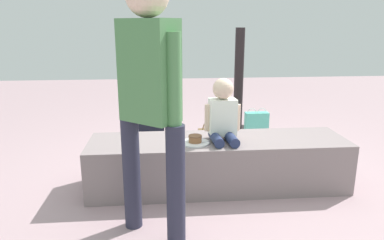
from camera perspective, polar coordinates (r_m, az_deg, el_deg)
ground_plane at (r=2.97m, az=4.10°, el=-10.44°), size 12.00×12.00×0.00m
concrete_ledge at (r=2.89m, az=4.18°, el=-6.87°), size 2.03×0.53×0.40m
child_seated at (r=2.76m, az=4.95°, el=1.06°), size 0.28×0.32×0.48m
adult_standing at (r=2.03m, az=-6.75°, el=5.11°), size 0.38×0.35×1.55m
cake_plate at (r=2.71m, az=0.51°, el=-3.35°), size 0.22×0.22×0.07m
gift_bag at (r=4.04m, az=10.24°, el=-1.08°), size 0.26×0.10×0.39m
railing_post at (r=4.32m, az=7.41°, el=4.26°), size 0.36×0.36×1.24m
water_bottle_near_gift at (r=3.53m, az=5.59°, el=-4.38°), size 0.07×0.07×0.24m
party_cup_red at (r=3.72m, az=-0.12°, el=-4.20°), size 0.09×0.09×0.10m
cake_box_white at (r=3.40m, az=-2.62°, el=-5.87°), size 0.41×0.42×0.13m
handbag_black_leather at (r=4.17m, az=-6.65°, el=-1.48°), size 0.32×0.14×0.30m
handbag_brown_canvas at (r=3.86m, az=3.35°, el=-2.69°), size 0.31×0.11×0.30m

